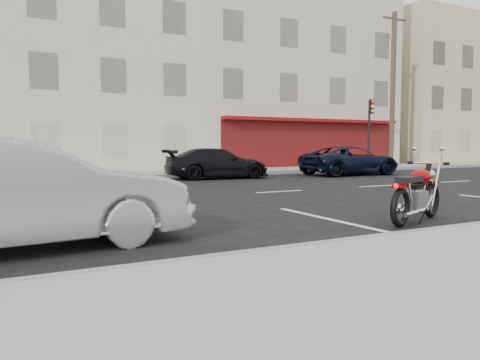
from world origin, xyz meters
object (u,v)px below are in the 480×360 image
Objects in this scene: traffic_light at (370,124)px; sedan_silver at (16,195)px; utility_pole at (393,88)px; car_far at (217,163)px; motorcycle at (432,192)px; fire_hydrant at (347,160)px; suv_far at (350,161)px.

sedan_silver is at bearing -144.96° from traffic_light.
utility_pole reaches higher than car_far.
sedan_silver reaches higher than motorcycle.
sedan_silver is at bearing -147.10° from utility_pole.
utility_pole reaches higher than fire_hydrant.
fire_hydrant is at bearing -38.57° from suv_far.
suv_far is (7.09, 10.42, 0.16)m from motorcycle.
sedan_silver is 13.31m from car_far.
fire_hydrant is 4.71m from suv_far.
motorcycle is at bearing -125.55° from fire_hydrant.
car_far is at bearing -166.45° from traffic_light.
utility_pole reaches higher than traffic_light.
sedan_silver is at bearing -142.35° from fire_hydrant.
utility_pole reaches higher than suv_far.
motorcycle is 0.45× the size of sedan_silver.
sedan_silver reaches higher than suv_far.
traffic_light is at bearing -172.39° from utility_pole.
suv_far is at bearing -149.88° from utility_pole.
suv_far is (-4.47, -3.49, -1.90)m from traffic_light.
car_far is (-6.40, 0.87, -0.03)m from suv_far.
traffic_light reaches higher than fire_hydrant.
traffic_light is 5.98m from suv_far.
suv_far is 1.09× the size of car_far.
utility_pole is at bearing 1.64° from fire_hydrant.
utility_pole is 8.52m from suv_far.
sedan_silver is (-17.39, -13.41, 0.23)m from fire_hydrant.
traffic_light reaches higher than car_far.
utility_pole reaches higher than sedan_silver.
fire_hydrant is 9.78m from car_far.
motorcycle is at bearing -133.73° from utility_pole.
suv_far is (-2.97, -3.65, 0.13)m from fire_hydrant.
fire_hydrant is at bearing 173.64° from traffic_light.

